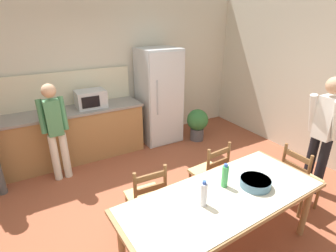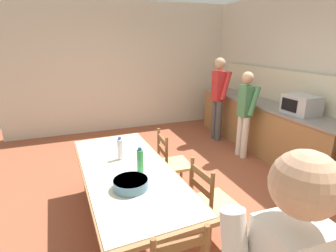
% 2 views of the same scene
% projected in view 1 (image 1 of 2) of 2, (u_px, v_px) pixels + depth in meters
% --- Properties ---
extents(ground_plane, '(8.32, 8.32, 0.00)m').
position_uv_depth(ground_plane, '(156.00, 224.00, 3.30)').
color(ground_plane, brown).
extents(wall_back, '(6.52, 0.12, 2.90)m').
position_uv_depth(wall_back, '(89.00, 73.00, 4.86)').
color(wall_back, beige).
rests_on(wall_back, ground).
extents(wall_right, '(0.12, 5.20, 2.90)m').
position_uv_depth(wall_right, '(333.00, 81.00, 4.24)').
color(wall_right, beige).
rests_on(wall_right, ground).
extents(kitchen_counter, '(3.47, 0.66, 0.93)m').
position_uv_depth(kitchen_counter, '(43.00, 141.00, 4.44)').
color(kitchen_counter, '#9E7042').
rests_on(kitchen_counter, ground).
extents(counter_splashback, '(3.43, 0.03, 0.60)m').
position_uv_depth(counter_splashback, '(33.00, 93.00, 4.39)').
color(counter_splashback, beige).
rests_on(counter_splashback, kitchen_counter).
extents(refrigerator, '(0.76, 0.73, 1.88)m').
position_uv_depth(refrigerator, '(159.00, 96.00, 5.25)').
color(refrigerator, silver).
rests_on(refrigerator, ground).
extents(microwave, '(0.50, 0.39, 0.30)m').
position_uv_depth(microwave, '(91.00, 99.00, 4.58)').
color(microwave, '#B2B7BC').
rests_on(microwave, kitchen_counter).
extents(dining_table, '(2.22, 1.00, 0.75)m').
position_uv_depth(dining_table, '(223.00, 201.00, 2.67)').
color(dining_table, olive).
rests_on(dining_table, ground).
extents(bottle_near_centre, '(0.07, 0.07, 0.27)m').
position_uv_depth(bottle_near_centre, '(204.00, 194.00, 2.46)').
color(bottle_near_centre, silver).
rests_on(bottle_near_centre, dining_table).
extents(bottle_off_centre, '(0.07, 0.07, 0.27)m').
position_uv_depth(bottle_off_centre, '(225.00, 176.00, 2.74)').
color(bottle_off_centre, green).
rests_on(bottle_off_centre, dining_table).
extents(serving_bowl, '(0.32, 0.32, 0.09)m').
position_uv_depth(serving_bowl, '(255.00, 182.00, 2.76)').
color(serving_bowl, slate).
rests_on(serving_bowl, dining_table).
extents(chair_side_far_left, '(0.44, 0.42, 0.91)m').
position_uv_depth(chair_side_far_left, '(147.00, 198.00, 3.09)').
color(chair_side_far_left, brown).
rests_on(chair_side_far_left, ground).
extents(chair_head_end, '(0.41, 0.43, 0.91)m').
position_uv_depth(chair_head_end, '(299.00, 179.00, 3.45)').
color(chair_head_end, brown).
rests_on(chair_head_end, ground).
extents(chair_side_far_right, '(0.45, 0.43, 0.91)m').
position_uv_depth(chair_side_far_right, '(210.00, 173.00, 3.58)').
color(chair_side_far_right, brown).
rests_on(chair_side_far_right, ground).
extents(person_at_counter, '(0.39, 0.27, 1.55)m').
position_uv_depth(person_at_counter, '(55.00, 128.00, 3.93)').
color(person_at_counter, silver).
rests_on(person_at_counter, ground).
extents(person_by_table, '(0.30, 0.44, 1.71)m').
position_uv_depth(person_by_table, '(323.00, 131.00, 3.60)').
color(person_by_table, black).
rests_on(person_by_table, ground).
extents(potted_plant, '(0.44, 0.44, 0.67)m').
position_uv_depth(potted_plant, '(197.00, 123.00, 5.42)').
color(potted_plant, '#4C4C51').
rests_on(potted_plant, ground).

